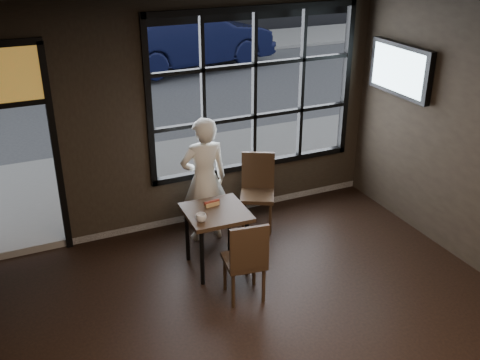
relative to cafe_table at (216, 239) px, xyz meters
name	(u,v)px	position (x,y,z in m)	size (l,w,h in m)	color
ceiling	(320,37)	(-0.10, -2.24, 2.81)	(6.00, 7.00, 0.02)	black
window_frame	(254,91)	(1.10, 1.26, 1.40)	(3.06, 0.12, 2.28)	black
street_asphalt	(31,19)	(-0.10, 21.76, -0.42)	(60.00, 41.00, 0.04)	#545456
cafe_table	(216,239)	(0.00, 0.00, 0.00)	(0.73, 0.73, 0.79)	#2F2114
chair_near	(244,258)	(0.06, -0.68, 0.11)	(0.44, 0.44, 1.01)	#2F2114
chair_window	(257,193)	(0.89, 0.69, 0.13)	(0.46, 0.46, 1.05)	#2F2114
man	(204,180)	(0.13, 0.73, 0.46)	(0.62, 0.41, 1.71)	silver
hotdog	(212,203)	(0.00, 0.14, 0.42)	(0.20, 0.08, 0.06)	tan
cup	(201,218)	(-0.25, -0.18, 0.44)	(0.12, 0.12, 0.10)	silver
tv	(400,70)	(2.83, 0.36, 1.72)	(0.13, 1.18, 0.69)	black
navy_car	(189,39)	(3.11, 9.72, 0.52)	(1.72, 4.93, 1.62)	black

